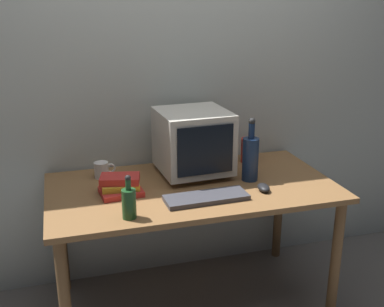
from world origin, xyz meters
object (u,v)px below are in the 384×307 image
crt_monitor (193,142)px  book_stack (121,186)px  computer_mouse (264,188)px  metal_canister (248,150)px  keyboard (206,198)px  mug (102,170)px  bottle_short (129,202)px  bottle_tall (250,157)px

crt_monitor → book_stack: bearing=-159.1°
computer_mouse → metal_canister: (0.10, 0.45, 0.06)m
keyboard → mug: 0.65m
computer_mouse → bottle_short: bearing=-164.9°
crt_monitor → bottle_tall: size_ratio=1.15×
keyboard → mug: size_ratio=3.50×
crt_monitor → keyboard: 0.41m
bottle_short → mug: size_ratio=1.76×
bottle_short → book_stack: size_ratio=0.94×
bottle_tall → metal_canister: (0.11, 0.28, -0.06)m
book_stack → mug: (-0.07, 0.26, 0.00)m
keyboard → book_stack: book_stack is taller
bottle_tall → bottle_short: 0.77m
bottle_short → computer_mouse: bearing=9.3°
crt_monitor → book_stack: size_ratio=1.82×
keyboard → computer_mouse: 0.32m
bottle_short → mug: 0.55m
keyboard → bottle_short: 0.42m
computer_mouse → book_stack: 0.74m
metal_canister → bottle_short: bearing=-145.5°
mug → computer_mouse: bearing=-28.5°
bottle_tall → metal_canister: size_ratio=2.36×
metal_canister → book_stack: bearing=-161.6°
bottle_tall → metal_canister: bearing=69.2°
bottle_short → metal_canister: bearing=34.5°
bottle_short → book_stack: 0.29m
crt_monitor → metal_canister: bearing=15.5°
crt_monitor → bottle_tall: 0.33m
crt_monitor → bottle_tall: bearing=-32.3°
keyboard → computer_mouse: size_ratio=4.20×
keyboard → mug: (-0.47, 0.45, 0.03)m
bottle_tall → bottle_short: size_ratio=1.68×
bottle_short → mug: (-0.07, 0.55, -0.03)m
crt_monitor → mug: (-0.51, 0.09, -0.15)m
crt_monitor → metal_canister: crt_monitor is taller
book_stack → keyboard: bearing=-26.3°
bottle_short → book_stack: (0.00, 0.29, -0.03)m
keyboard → computer_mouse: (0.32, 0.02, 0.01)m
keyboard → bottle_tall: 0.39m
book_stack → metal_canister: bearing=18.4°
bottle_tall → book_stack: bearing=179.4°
crt_monitor → keyboard: bearing=-96.0°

